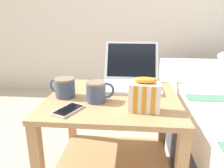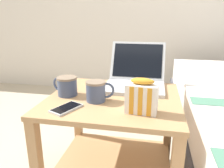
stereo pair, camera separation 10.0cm
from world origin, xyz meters
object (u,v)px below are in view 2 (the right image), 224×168
Objects in this scene: mug_front_right at (97,90)px; laptop at (135,78)px; cell_phone at (66,108)px; mug_front_left at (67,85)px; snack_bag at (142,97)px.

laptop is at bearing 60.11° from mug_front_right.
laptop is 0.46m from cell_phone.
mug_front_right is at bearing -16.68° from mug_front_left.
mug_front_left is at bearing 111.10° from cell_phone.
mug_front_left is 0.17m from mug_front_right.
mug_front_right is 0.84× the size of cell_phone.
mug_front_left is 0.90× the size of cell_phone.
mug_front_right reaches higher than mug_front_left.
cell_phone is (-0.26, -0.39, -0.04)m from laptop.
snack_bag is at bearing -80.48° from laptop.
mug_front_right is at bearing 49.39° from cell_phone.
mug_front_right is at bearing 158.04° from snack_bag.
snack_bag is at bearing -19.68° from mug_front_left.
mug_front_right is 0.16m from cell_phone.
laptop is at bearing 56.51° from cell_phone.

